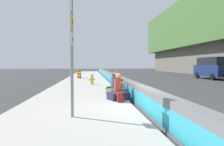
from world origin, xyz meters
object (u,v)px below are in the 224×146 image
seated_person_foreground (118,91)px  fire_hydrant (92,79)px  route_sign_post (72,46)px  seated_person_middle (116,88)px  parked_car_fourth (213,68)px  construction_barrel (79,74)px  seated_person_rear (114,86)px  backpack (120,97)px

seated_person_foreground → fire_hydrant: bearing=9.2°
route_sign_post → seated_person_middle: 4.75m
seated_person_middle → parked_car_fourth: size_ratio=0.23×
construction_barrel → parked_car_fourth: 15.63m
seated_person_rear → construction_barrel: seated_person_rear is taller
seated_person_middle → backpack: seated_person_middle is taller
construction_barrel → seated_person_foreground: bearing=-169.9°
route_sign_post → seated_person_middle: size_ratio=2.99×
route_sign_post → fire_hydrant: route_sign_post is taller
route_sign_post → seated_person_middle: route_sign_post is taller
seated_person_rear → backpack: bearing=178.5°
fire_hydrant → seated_person_foreground: size_ratio=0.74×
seated_person_rear → route_sign_post: bearing=160.0°
seated_person_rear → fire_hydrant: bearing=14.0°
fire_hydrant → backpack: 7.66m
construction_barrel → parked_car_fourth: size_ratio=0.19×
seated_person_rear → parked_car_fourth: (11.00, -12.93, 0.86)m
seated_person_foreground → seated_person_rear: (2.22, -0.06, -0.01)m
seated_person_foreground → seated_person_rear: 2.22m
route_sign_post → seated_person_rear: size_ratio=3.16×
seated_person_foreground → seated_person_middle: seated_person_middle is taller
parked_car_fourth → route_sign_post: bearing=137.4°
fire_hydrant → backpack: bearing=-171.6°
route_sign_post → seated_person_foreground: size_ratio=3.05×
seated_person_rear → construction_barrel: bearing=12.1°
seated_person_rear → construction_barrel: size_ratio=1.20×
seated_person_foreground → backpack: (-0.61, 0.02, -0.17)m
seated_person_foreground → construction_barrel: seated_person_foreground is taller
backpack → construction_barrel: size_ratio=0.42×
seated_person_rear → construction_barrel: 12.54m
fire_hydrant → seated_person_foreground: bearing=-170.8°
seated_person_middle → construction_barrel: 13.53m
seated_person_middle → construction_barrel: (13.27, 2.63, 0.10)m
construction_barrel → parked_car_fourth: parked_car_fourth is taller
fire_hydrant → route_sign_post: bearing=176.3°
seated_person_foreground → construction_barrel: size_ratio=1.24×
seated_person_rear → backpack: 2.83m
fire_hydrant → construction_barrel: size_ratio=0.93×
seated_person_foreground → construction_barrel: bearing=10.1°
backpack → construction_barrel: 15.30m
fire_hydrant → seated_person_rear: 4.90m
route_sign_post → construction_barrel: (17.30, 0.79, -1.61)m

